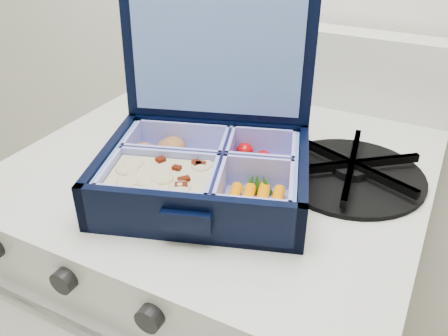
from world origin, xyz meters
The scene contains 4 objects.
bento_box centered at (-0.10, 1.60, 0.86)m, with size 0.25×0.19×0.06m, color black, non-canonical shape.
burner_grate centered at (0.05, 1.72, 0.84)m, with size 0.19×0.19×0.03m, color black.
burner_grate_rear centered at (-0.21, 1.89, 0.84)m, with size 0.18×0.18×0.02m, color black.
fork centered at (-0.04, 1.72, 0.83)m, with size 0.02×0.17×0.01m, color #BCBCBC, non-canonical shape.
Camera 1 is at (0.15, 1.17, 1.16)m, focal length 38.00 mm.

